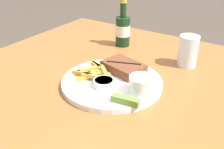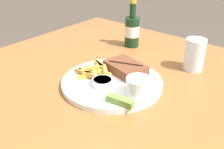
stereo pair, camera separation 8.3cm
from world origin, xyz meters
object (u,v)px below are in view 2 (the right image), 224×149
Objects in this scene: dinner_plate at (112,82)px; steak_portion at (126,68)px; dipping_sauce_cup at (103,82)px; drinking_glass at (194,55)px; coleslaw_cup at (138,86)px; pickle_spear at (120,101)px; beer_bottle at (132,30)px; fork_utensil at (87,76)px.

steak_portion is at bearing 89.26° from dinner_plate.
drinking_glass is at bearing 65.04° from dipping_sauce_cup.
coleslaw_cup reaches higher than pickle_spear.
pickle_spear is 0.48m from beer_bottle.
dipping_sauce_cup is at bearing -166.45° from coleslaw_cup.
pickle_spear is (0.10, -0.09, 0.02)m from dinner_plate.
dinner_plate is 4.48× the size of coleslaw_cup.
steak_portion reaches higher than dipping_sauce_cup.
beer_bottle reaches higher than dinner_plate.
drinking_glass is (0.15, 0.27, 0.05)m from dinner_plate.
beer_bottle is at bearing 172.04° from drinking_glass.
pickle_spear is (0.10, -0.16, -0.01)m from steak_portion.
beer_bottle reaches higher than dipping_sauce_cup.
dinner_plate is 0.08m from steak_portion.
dinner_plate is 0.12m from coleslaw_cup.
steak_portion is at bearing -126.94° from drinking_glass.
fork_utensil is at bearing -126.17° from steak_portion.
beer_bottle is (-0.07, 0.35, 0.05)m from fork_utensil.
drinking_glass is at bearing 53.06° from steak_portion.
drinking_glass is at bearing 82.25° from pickle_spear.
dinner_plate is at bearing 138.75° from pickle_spear.
beer_bottle is (-0.15, 0.24, 0.04)m from steak_portion.
fork_utensil is (-0.08, -0.04, 0.01)m from dinner_plate.
steak_portion reaches higher than pickle_spear.
pickle_spear reaches higher than dinner_plate.
coleslaw_cup is (0.11, -0.09, 0.01)m from steak_portion.
coleslaw_cup is 0.19m from fork_utensil.
coleslaw_cup is 0.29m from drinking_glass.
beer_bottle reaches higher than pickle_spear.
dipping_sauce_cup is at bearing 156.03° from pickle_spear.
beer_bottle is at bearing 121.78° from steak_portion.
fork_utensil is at bearing -78.43° from beer_bottle.
pickle_spear is 0.72× the size of drinking_glass.
steak_portion is at bearing 141.15° from coleslaw_cup.
fork_utensil reaches higher than dinner_plate.
steak_portion is 0.12m from dipping_sauce_cup.
drinking_glass reaches higher than steak_portion.
beer_bottle reaches higher than coleslaw_cup.
beer_bottle is at bearing 113.06° from dipping_sauce_cup.
pickle_spear is at bearing -23.97° from dipping_sauce_cup.
dinner_plate is at bearing 0.00° from fork_utensil.
fork_utensil is 0.36m from beer_bottle.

